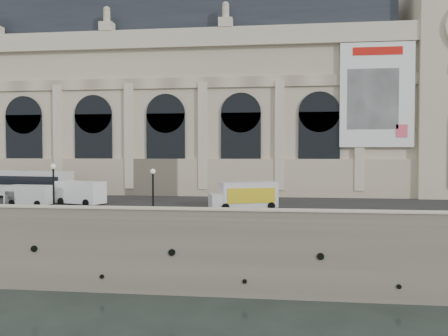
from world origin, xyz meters
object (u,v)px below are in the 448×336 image
Objects in this scene: van_c at (78,193)px; lamp_left at (54,190)px; box_truck at (245,195)px; bus_left at (28,183)px; van_b at (27,195)px; lamp_right at (153,194)px.

lamp_left is (1.97, -9.09, 1.06)m from van_c.
bus_left is at bearing 165.87° from box_truck.
lamp_left is at bearing -52.37° from bus_left.
lamp_right is at bearing -26.51° from van_b.
lamp_left is at bearing -77.76° from van_c.
bus_left is 1.95× the size of van_c.
van_c is (5.16, 1.39, 0.20)m from van_b.
bus_left is 25.28m from lamp_right.
van_c reaches higher than van_b.
lamp_left is at bearing -156.55° from box_truck.
van_c is 1.30× the size of lamp_left.
box_truck reaches higher than van_c.
van_b is at bearing 132.81° from lamp_left.
lamp_left is 9.41m from lamp_right.
box_truck is (18.82, -1.78, 0.07)m from van_c.
van_b is at bearing -164.97° from van_c.
lamp_right is at bearing -40.28° from van_c.
van_b is 0.71× the size of box_truck.
van_c is at bearing 139.72° from lamp_right.
bus_left is 7.74m from van_b.
box_truck is at bearing 46.47° from lamp_right.
lamp_right is (16.53, -8.24, 1.06)m from van_b.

